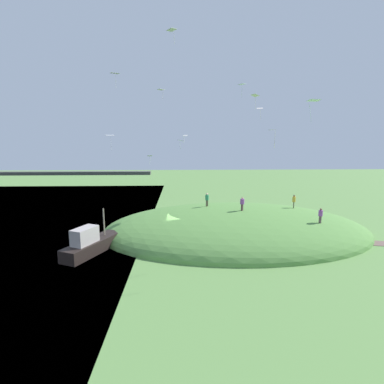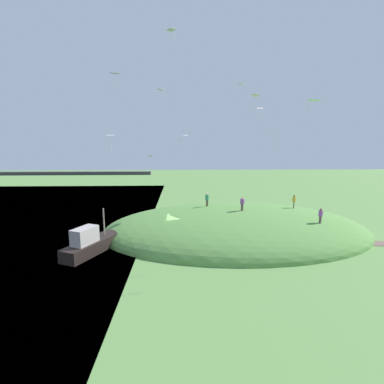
% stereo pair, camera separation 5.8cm
% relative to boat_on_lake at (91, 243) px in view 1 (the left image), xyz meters
% --- Properties ---
extents(ground_plane, '(160.00, 160.00, 0.00)m').
position_rel_boat_on_lake_xyz_m(ground_plane, '(8.41, 4.25, -0.95)').
color(ground_plane, '#5F8C47').
extents(grass_hill, '(31.67, 20.80, 5.83)m').
position_rel_boat_on_lake_xyz_m(grass_hill, '(15.24, 6.23, -0.95)').
color(grass_hill, '#598D42').
rests_on(grass_hill, ground_plane).
extents(bridge_deck_far, '(41.82, 1.80, 0.70)m').
position_rel_boat_on_lake_xyz_m(bridge_deck_far, '(-18.70, 35.59, 3.10)').
color(bridge_deck_far, '#494E46').
extents(boat_on_lake, '(4.60, 7.21, 4.00)m').
position_rel_boat_on_lake_xyz_m(boat_on_lake, '(0.00, 0.00, 0.00)').
color(boat_on_lake, black).
rests_on(boat_on_lake, lake_water).
extents(person_near_shore, '(0.67, 0.67, 1.59)m').
position_rel_boat_on_lake_xyz_m(person_near_shore, '(15.76, 5.07, 2.93)').
color(person_near_shore, '#3D2929').
rests_on(person_near_shore, grass_hill).
extents(person_with_child, '(0.58, 0.58, 1.59)m').
position_rel_boat_on_lake_xyz_m(person_with_child, '(23.51, 2.07, 2.24)').
color(person_with_child, '#5C474C').
rests_on(person_with_child, grass_hill).
extents(person_watching_kites, '(0.52, 0.52, 1.68)m').
position_rel_boat_on_lake_xyz_m(person_watching_kites, '(22.76, 7.64, 2.65)').
color(person_watching_kites, brown).
rests_on(person_watching_kites, grass_hill).
extents(person_on_hilltop, '(0.56, 0.56, 1.65)m').
position_rel_boat_on_lake_xyz_m(person_on_hilltop, '(11.95, 7.84, 2.89)').
color(person_on_hilltop, brown).
rests_on(person_on_hilltop, grass_hill).
extents(kite_0, '(1.07, 1.10, 1.72)m').
position_rel_boat_on_lake_xyz_m(kite_0, '(16.63, 11.60, 16.94)').
color(kite_0, white).
extents(kite_1, '(0.77, 0.70, 1.23)m').
position_rel_boat_on_lake_xyz_m(kite_1, '(9.38, 17.00, 10.57)').
color(kite_1, silver).
extents(kite_2, '(1.00, 0.71, 1.90)m').
position_rel_boat_on_lake_xyz_m(kite_2, '(19.85, -2.66, 13.08)').
color(kite_2, white).
extents(kite_3, '(1.40, 1.16, 2.20)m').
position_rel_boat_on_lake_xyz_m(kite_3, '(-1.18, 14.72, 10.55)').
color(kite_3, white).
extents(kite_4, '(1.30, 1.19, 1.87)m').
position_rel_boat_on_lake_xyz_m(kite_4, '(0.93, 9.77, 17.77)').
color(kite_4, white).
extents(kite_5, '(0.63, 0.75, 1.69)m').
position_rel_boat_on_lake_xyz_m(kite_5, '(17.24, -0.41, 10.67)').
color(kite_5, white).
extents(kite_6, '(1.10, 1.13, 1.17)m').
position_rel_boat_on_lake_xyz_m(kite_6, '(6.16, 13.32, 16.54)').
color(kite_6, white).
extents(kite_7, '(0.94, 1.00, 1.17)m').
position_rel_boat_on_lake_xyz_m(kite_7, '(8.09, -1.23, 18.93)').
color(kite_7, silver).
extents(kite_8, '(0.74, 0.98, 1.15)m').
position_rel_boat_on_lake_xyz_m(kite_8, '(8.73, 9.07, 9.87)').
color(kite_8, white).
extents(kite_9, '(1.08, 1.28, 1.95)m').
position_rel_boat_on_lake_xyz_m(kite_9, '(18.38, 11.53, 15.58)').
color(kite_9, silver).
extents(kite_10, '(0.67, 0.52, 1.29)m').
position_rel_boat_on_lake_xyz_m(kite_10, '(4.68, 11.29, 7.83)').
color(kite_10, white).
extents(kite_11, '(1.07, 0.87, 1.84)m').
position_rel_boat_on_lake_xyz_m(kite_11, '(20.94, 18.72, 14.71)').
color(kite_11, white).
extents(mooring_post, '(0.14, 0.14, 1.32)m').
position_rel_boat_on_lake_xyz_m(mooring_post, '(4.76, 9.16, -0.29)').
color(mooring_post, brown).
rests_on(mooring_post, ground_plane).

